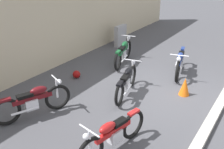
# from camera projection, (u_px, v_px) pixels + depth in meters

# --- Properties ---
(ground_plane) EXTENTS (40.00, 40.00, 0.00)m
(ground_plane) POSITION_uv_depth(u_px,v_px,m) (164.00, 93.00, 7.90)
(ground_plane) COLOR #47474C
(building_wall) EXTENTS (18.00, 0.30, 3.41)m
(building_wall) POSITION_uv_depth(u_px,v_px,m) (56.00, 19.00, 9.38)
(building_wall) COLOR beige
(building_wall) RESTS_ON ground_plane
(curb_strip) EXTENTS (18.00, 0.24, 0.12)m
(curb_strip) POSITION_uv_depth(u_px,v_px,m) (219.00, 106.00, 7.07)
(curb_strip) COLOR #B7B2A8
(curb_strip) RESTS_ON ground_plane
(stone_marker) EXTENTS (0.76, 0.20, 0.94)m
(stone_marker) POSITION_uv_depth(u_px,v_px,m) (120.00, 36.00, 11.90)
(stone_marker) COLOR #9E9EA3
(stone_marker) RESTS_ON ground_plane
(helmet) EXTENTS (0.26, 0.26, 0.26)m
(helmet) POSITION_uv_depth(u_px,v_px,m) (76.00, 74.00, 8.81)
(helmet) COLOR maroon
(helmet) RESTS_ON ground_plane
(traffic_cone) EXTENTS (0.32, 0.32, 0.55)m
(traffic_cone) POSITION_uv_depth(u_px,v_px,m) (185.00, 87.00, 7.67)
(traffic_cone) COLOR orange
(traffic_cone) RESTS_ON ground_plane
(motorcycle_red) EXTENTS (1.97, 0.61, 0.89)m
(motorcycle_red) POSITION_uv_depth(u_px,v_px,m) (113.00, 135.00, 5.36)
(motorcycle_red) COLOR black
(motorcycle_red) RESTS_ON ground_plane
(motorcycle_blue) EXTENTS (2.05, 0.75, 0.94)m
(motorcycle_blue) POSITION_uv_depth(u_px,v_px,m) (180.00, 62.00, 8.99)
(motorcycle_blue) COLOR black
(motorcycle_blue) RESTS_ON ground_plane
(motorcycle_black) EXTENTS (1.93, 0.70, 0.88)m
(motorcycle_black) POSITION_uv_depth(u_px,v_px,m) (127.00, 81.00, 7.64)
(motorcycle_black) COLOR black
(motorcycle_black) RESTS_ON ground_plane
(motorcycle_maroon) EXTENTS (1.92, 0.96, 0.92)m
(motorcycle_maroon) POSITION_uv_depth(u_px,v_px,m) (34.00, 101.00, 6.56)
(motorcycle_maroon) COLOR black
(motorcycle_maroon) RESTS_ON ground_plane
(motorcycle_green) EXTENTS (2.03, 0.77, 0.93)m
(motorcycle_green) POSITION_uv_depth(u_px,v_px,m) (123.00, 52.00, 9.89)
(motorcycle_green) COLOR black
(motorcycle_green) RESTS_ON ground_plane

